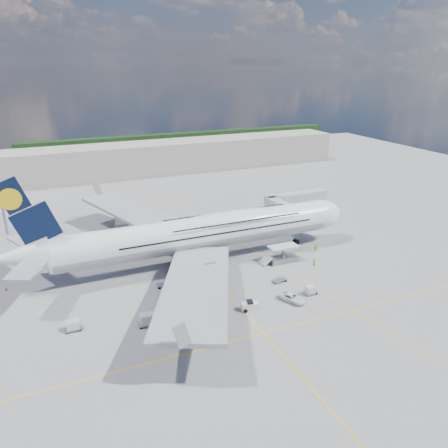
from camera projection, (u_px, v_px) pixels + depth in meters
name	position (u px, v px, depth m)	size (l,w,h in m)	color
ground	(217.00, 281.00, 88.65)	(300.00, 300.00, 0.00)	gray
taxi_line_main	(217.00, 281.00, 88.64)	(0.25, 220.00, 0.01)	yellow
taxi_line_cross	(263.00, 333.00, 71.43)	(120.00, 0.25, 0.01)	yellow
taxi_line_diag	(256.00, 251.00, 102.43)	(0.25, 100.00, 0.01)	yellow
airliner	(200.00, 233.00, 94.96)	(77.26, 79.15, 23.71)	white
jet_bridge	(291.00, 202.00, 115.31)	(18.80, 12.10, 8.50)	#B7B7BC
cargo_loader	(282.00, 256.00, 96.92)	(8.53, 3.20, 3.67)	silver
terminal	(123.00, 160.00, 168.34)	(180.00, 16.00, 12.00)	#B2AD9E
tree_line	(185.00, 141.00, 222.59)	(160.00, 6.00, 8.00)	#193814
dolly_row_a	(148.00, 319.00, 73.32)	(3.41, 1.95, 2.10)	gray
dolly_row_b	(165.00, 285.00, 86.22)	(3.43, 2.21, 0.47)	gray
dolly_row_c	(211.00, 302.00, 80.02)	(3.22, 2.24, 0.43)	gray
dolly_back	(73.00, 325.00, 71.95)	(2.92, 1.66, 1.80)	gray
dolly_nose_far	(311.00, 290.00, 83.22)	(2.81, 1.74, 1.68)	gray
dolly_nose_near	(279.00, 280.00, 88.14)	(3.14, 2.11, 0.42)	gray
baggage_tug	(250.00, 306.00, 77.93)	(3.23, 2.09, 1.86)	white
catering_truck_inner	(117.00, 242.00, 102.73)	(6.84, 3.20, 3.95)	gray
catering_truck_outer	(128.00, 222.00, 115.31)	(7.64, 4.37, 4.28)	gray
service_van	(292.00, 298.00, 80.85)	(2.37, 5.14, 1.43)	white
crew_nose	(277.00, 244.00, 104.79)	(0.55, 0.36, 1.51)	#CAEB18
crew_loader	(316.00, 249.00, 101.57)	(0.92, 0.72, 1.90)	#97DE17
crew_wing	(164.00, 319.00, 74.14)	(0.92, 0.38, 1.56)	#CAFF1A
crew_van	(314.00, 262.00, 95.09)	(0.84, 0.55, 1.72)	#8EE017
crew_tug	(200.00, 294.00, 81.56)	(1.21, 0.70, 1.88)	#BCE217
cone_nose	(333.00, 226.00, 117.77)	(0.39, 0.39, 0.50)	#EE550C
cone_wing_left_inner	(131.00, 241.00, 107.40)	(0.49, 0.49, 0.62)	#EE550C
cone_wing_left_outer	(132.00, 228.00, 116.29)	(0.39, 0.39, 0.49)	#EE550C
cone_wing_right_inner	(213.00, 314.00, 76.51)	(0.46, 0.46, 0.58)	#EE550C
cone_wing_right_outer	(180.00, 326.00, 72.90)	(0.47, 0.47, 0.59)	#EE550C
cone_tail	(6.00, 289.00, 84.81)	(0.50, 0.50, 0.64)	#EE550C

